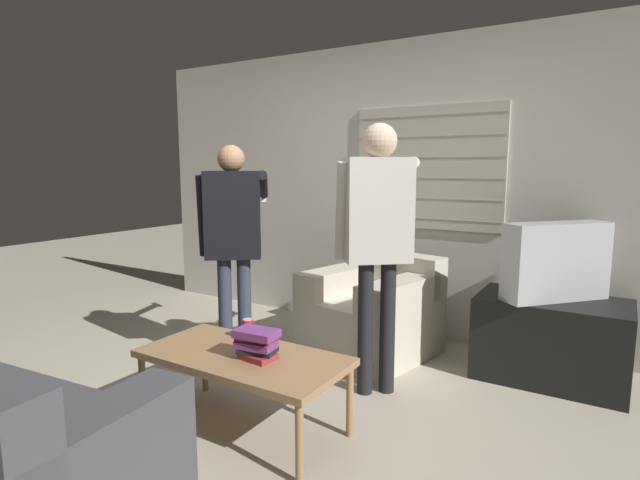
{
  "coord_description": "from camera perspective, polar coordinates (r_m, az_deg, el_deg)",
  "views": [
    {
      "loc": [
        1.83,
        -2.12,
        1.48
      ],
      "look_at": [
        0.13,
        0.65,
        1.0
      ],
      "focal_mm": 28.0,
      "sensor_mm": 36.0,
      "label": 1
    }
  ],
  "objects": [
    {
      "name": "person_right_standing",
      "position": [
        3.18,
        6.61,
        1.75
      ],
      "size": [
        0.51,
        0.85,
        1.75
      ],
      "rotation": [
        0.0,
        0.0,
        0.69
      ],
      "color": "black",
      "rests_on": "ground_plane"
    },
    {
      "name": "spare_remote",
      "position": [
        3.02,
        -6.77,
        -11.45
      ],
      "size": [
        0.07,
        0.14,
        0.02
      ],
      "rotation": [
        0.0,
        0.0,
        0.26
      ],
      "color": "white",
      "rests_on": "coffee_table"
    },
    {
      "name": "tv_stand",
      "position": [
        3.88,
        24.86,
        -10.28
      ],
      "size": [
        0.98,
        0.58,
        0.58
      ],
      "color": "black",
      "rests_on": "ground_plane"
    },
    {
      "name": "armchair_beige",
      "position": [
        4.04,
        6.06,
        -8.21
      ],
      "size": [
        1.02,
        1.04,
        0.77
      ],
      "rotation": [
        0.0,
        0.0,
        2.92
      ],
      "color": "beige",
      "rests_on": "ground_plane"
    },
    {
      "name": "tv",
      "position": [
        3.75,
        25.35,
        -2.21
      ],
      "size": [
        0.65,
        0.69,
        0.53
      ],
      "rotation": [
        0.0,
        0.0,
        3.98
      ],
      "color": "#B2B2B7",
      "rests_on": "tv_stand"
    },
    {
      "name": "soda_can",
      "position": [
        3.08,
        -8.28,
        -10.06
      ],
      "size": [
        0.07,
        0.07,
        0.13
      ],
      "color": "red",
      "rests_on": "coffee_table"
    },
    {
      "name": "coffee_table",
      "position": [
        2.89,
        -8.8,
        -13.49
      ],
      "size": [
        1.17,
        0.58,
        0.45
      ],
      "color": "#9E754C",
      "rests_on": "ground_plane"
    },
    {
      "name": "ground_plane",
      "position": [
        3.17,
        -8.7,
        -19.55
      ],
      "size": [
        16.0,
        16.0,
        0.0
      ],
      "primitive_type": "plane",
      "color": "#B2A893"
    },
    {
      "name": "wall_back",
      "position": [
        4.54,
        7.89,
        5.81
      ],
      "size": [
        5.2,
        0.08,
        2.55
      ],
      "color": "silver",
      "rests_on": "ground_plane"
    },
    {
      "name": "person_left_standing",
      "position": [
        3.63,
        -9.9,
        1.11
      ],
      "size": [
        0.49,
        0.82,
        1.63
      ],
      "rotation": [
        0.0,
        0.0,
        0.65
      ],
      "color": "#33384C",
      "rests_on": "ground_plane"
    },
    {
      "name": "book_stack",
      "position": [
        2.77,
        -7.23,
        -11.63
      ],
      "size": [
        0.25,
        0.19,
        0.17
      ],
      "color": "maroon",
      "rests_on": "coffee_table"
    }
  ]
}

